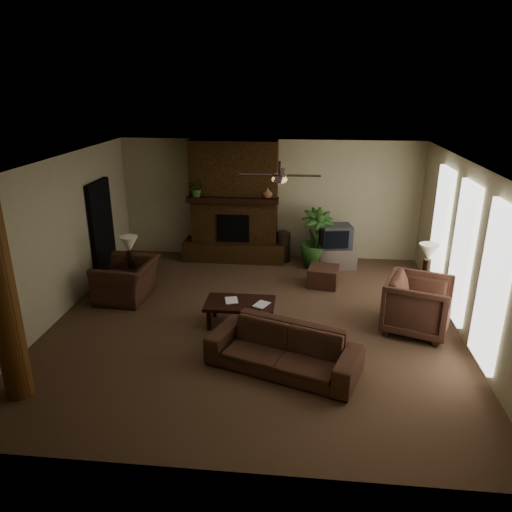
# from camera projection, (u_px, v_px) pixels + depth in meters

# --- Properties ---
(room_shell) EXTENTS (7.00, 7.00, 7.00)m
(room_shell) POSITION_uv_depth(u_px,v_px,m) (254.00, 247.00, 8.03)
(room_shell) COLOR brown
(room_shell) RESTS_ON ground
(fireplace) EXTENTS (2.40, 0.70, 2.80)m
(fireplace) POSITION_uv_depth(u_px,v_px,m) (234.00, 212.00, 11.20)
(fireplace) COLOR #4B2F14
(fireplace) RESTS_ON ground
(windows) EXTENTS (0.08, 3.65, 2.35)m
(windows) POSITION_uv_depth(u_px,v_px,m) (462.00, 253.00, 7.90)
(windows) COLOR white
(windows) RESTS_ON ground
(log_column) EXTENTS (0.36, 0.36, 2.80)m
(log_column) POSITION_uv_depth(u_px,v_px,m) (3.00, 300.00, 6.07)
(log_column) COLOR brown
(log_column) RESTS_ON ground
(doorway) EXTENTS (0.10, 1.00, 2.10)m
(doorway) POSITION_uv_depth(u_px,v_px,m) (102.00, 230.00, 10.16)
(doorway) COLOR black
(doorway) RESTS_ON ground
(ceiling_fan) EXTENTS (1.35, 1.35, 0.37)m
(ceiling_fan) POSITION_uv_depth(u_px,v_px,m) (279.00, 178.00, 7.89)
(ceiling_fan) COLOR black
(ceiling_fan) RESTS_ON ceiling
(sofa) EXTENTS (2.31, 1.36, 0.87)m
(sofa) POSITION_uv_depth(u_px,v_px,m) (283.00, 343.00, 6.97)
(sofa) COLOR #472B1E
(sofa) RESTS_ON ground
(armchair_left) EXTENTS (0.83, 1.21, 1.02)m
(armchair_left) POSITION_uv_depth(u_px,v_px,m) (127.00, 274.00, 9.29)
(armchair_left) COLOR #472B1E
(armchair_left) RESTS_ON ground
(armchair_right) EXTENTS (1.25, 1.29, 1.05)m
(armchair_right) POSITION_uv_depth(u_px,v_px,m) (418.00, 303.00, 8.02)
(armchair_right) COLOR #472B1E
(armchair_right) RESTS_ON ground
(coffee_table) EXTENTS (1.20, 0.70, 0.43)m
(coffee_table) POSITION_uv_depth(u_px,v_px,m) (240.00, 305.00, 8.29)
(coffee_table) COLOR black
(coffee_table) RESTS_ON ground
(ottoman) EXTENTS (0.70, 0.70, 0.40)m
(ottoman) POSITION_uv_depth(u_px,v_px,m) (323.00, 276.00, 9.98)
(ottoman) COLOR #472B1E
(ottoman) RESTS_ON ground
(tv_stand) EXTENTS (0.94, 0.67, 0.50)m
(tv_stand) POSITION_uv_depth(u_px,v_px,m) (336.00, 257.00, 10.93)
(tv_stand) COLOR silver
(tv_stand) RESTS_ON ground
(tv) EXTENTS (0.73, 0.63, 0.52)m
(tv) POSITION_uv_depth(u_px,v_px,m) (336.00, 236.00, 10.72)
(tv) COLOR #363538
(tv) RESTS_ON tv_stand
(floor_vase) EXTENTS (0.34, 0.34, 0.77)m
(floor_vase) POSITION_uv_depth(u_px,v_px,m) (283.00, 244.00, 11.27)
(floor_vase) COLOR black
(floor_vase) RESTS_ON ground
(floor_plant) EXTENTS (1.19, 1.53, 0.75)m
(floor_plant) POSITION_uv_depth(u_px,v_px,m) (316.00, 251.00, 10.92)
(floor_plant) COLOR #2B5220
(floor_plant) RESTS_ON ground
(side_table_left) EXTENTS (0.60, 0.60, 0.55)m
(side_table_left) POSITION_uv_depth(u_px,v_px,m) (132.00, 280.00, 9.58)
(side_table_left) COLOR black
(side_table_left) RESTS_ON ground
(lamp_left) EXTENTS (0.43, 0.43, 0.65)m
(lamp_left) POSITION_uv_depth(u_px,v_px,m) (129.00, 246.00, 9.32)
(lamp_left) COLOR black
(lamp_left) RESTS_ON side_table_left
(side_table_right) EXTENTS (0.62, 0.62, 0.55)m
(side_table_right) POSITION_uv_depth(u_px,v_px,m) (423.00, 290.00, 9.13)
(side_table_right) COLOR black
(side_table_right) RESTS_ON ground
(lamp_right) EXTENTS (0.40, 0.40, 0.65)m
(lamp_right) POSITION_uv_depth(u_px,v_px,m) (428.00, 254.00, 8.88)
(lamp_right) COLOR black
(lamp_right) RESTS_ON side_table_right
(mantel_plant) EXTENTS (0.44, 0.47, 0.33)m
(mantel_plant) POSITION_uv_depth(u_px,v_px,m) (197.00, 190.00, 10.83)
(mantel_plant) COLOR #2B5220
(mantel_plant) RESTS_ON fireplace
(mantel_vase) EXTENTS (0.26, 0.27, 0.22)m
(mantel_vase) POSITION_uv_depth(u_px,v_px,m) (268.00, 193.00, 10.75)
(mantel_vase) COLOR #975B3C
(mantel_vase) RESTS_ON fireplace
(book_a) EXTENTS (0.22, 0.08, 0.29)m
(book_a) POSITION_uv_depth(u_px,v_px,m) (225.00, 294.00, 8.23)
(book_a) COLOR #999999
(book_a) RESTS_ON coffee_table
(book_b) EXTENTS (0.20, 0.11, 0.29)m
(book_b) POSITION_uv_depth(u_px,v_px,m) (256.00, 296.00, 8.15)
(book_b) COLOR #999999
(book_b) RESTS_ON coffee_table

